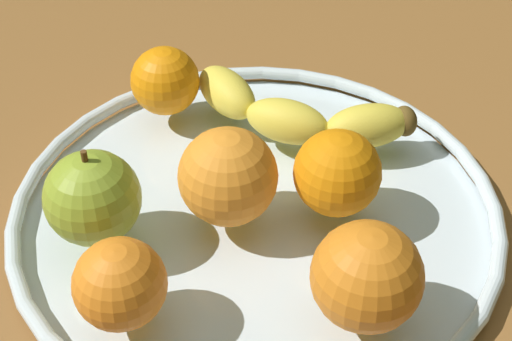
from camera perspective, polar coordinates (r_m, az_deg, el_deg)
The scene contains 9 objects.
ground_plane at distance 60.27cm, azimuth 0.00°, elevation -4.87°, with size 129.02×129.02×4.00cm, color brown.
fruit_bowl at distance 58.21cm, azimuth 0.00°, elevation -2.88°, with size 38.47×38.47×1.80cm.
banana at distance 63.20cm, azimuth 3.20°, elevation 4.45°, with size 21.04×9.19×3.73cm.
apple at distance 53.87cm, azimuth -12.49°, elevation -2.08°, with size 7.02×7.02×7.82cm.
orange_front_left at distance 65.46cm, azimuth -7.03°, elevation 6.88°, with size 6.06×6.06×6.06cm, color orange.
orange_back_left at distance 55.22cm, azimuth 6.29°, elevation -0.18°, with size 6.65×6.65×6.65cm, color orange.
orange_front_right at distance 47.87cm, azimuth 8.54°, elevation -8.09°, with size 7.31×7.31×7.31cm, color orange.
orange_back_right at distance 54.03cm, azimuth -2.18°, elevation -0.47°, with size 7.42×7.42×7.42cm, color orange.
orange_center at distance 48.50cm, azimuth -10.45°, elevation -8.61°, with size 6.14×6.14×6.14cm, color orange.
Camera 1 is at (9.57, -40.74, 41.38)cm, focal length 51.87 mm.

